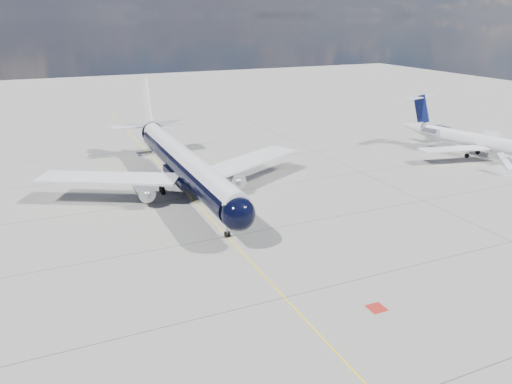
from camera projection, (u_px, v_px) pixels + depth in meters
ground at (181, 187)px, 77.00m from camera, size 320.00×320.00×0.00m
taxiway_centerline at (190, 197)px, 72.70m from camera, size 0.16×160.00×0.01m
red_marking at (377, 308)px, 45.23m from camera, size 1.60×1.60×0.01m
main_airliner at (182, 162)px, 74.02m from camera, size 41.41×50.25×14.55m
regional_jet at (469, 138)px, 93.80m from camera, size 25.44×29.77×10.23m
boarding_stair at (503, 170)px, 83.60m from camera, size 2.83×3.37×3.42m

